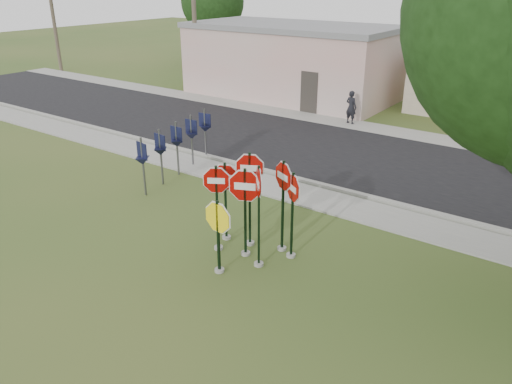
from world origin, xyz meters
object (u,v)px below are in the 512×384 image
Objects in this scene: stop_sign_left at (217,198)px; pedestrian at (351,107)px; stop_sign_center at (245,200)px; stop_sign_yellow at (218,229)px; utility_pole_near at (194,9)px.

stop_sign_left reaches higher than pedestrian.
stop_sign_center reaches higher than pedestrian.
stop_sign_center is 1.11m from stop_sign_yellow.
stop_sign_center is 0.27× the size of utility_pole_near.
utility_pole_near is (-14.00, 14.92, 3.77)m from stop_sign_yellow.
stop_sign_yellow is at bearing -49.43° from stop_sign_left.
stop_sign_center is at bearing -44.69° from utility_pole_near.
utility_pole_near is (-13.27, 14.08, 3.47)m from stop_sign_left.
stop_sign_center is at bearing 114.69° from pedestrian.
pedestrian is at bearing 100.84° from stop_sign_left.
stop_sign_left is at bearing 130.57° from stop_sign_yellow.
pedestrian is at bearing 104.19° from stop_sign_center.
utility_pole_near reaches higher than stop_sign_center.
stop_sign_yellow is 14.45m from pedestrian.
utility_pole_near reaches higher than stop_sign_yellow.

